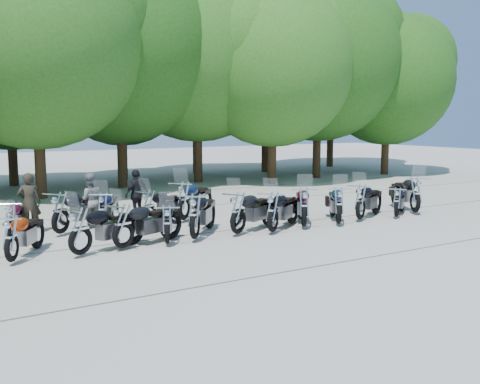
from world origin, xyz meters
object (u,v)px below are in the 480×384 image
motorcycle_1 (80,230)px  rider_2 (137,195)px  motorcycle_9 (361,201)px  motorcycle_0 (11,237)px  motorcycle_11 (416,194)px  motorcycle_8 (339,204)px  motorcycle_16 (184,199)px  rider_0 (29,203)px  rider_1 (90,201)px  motorcycle_6 (273,211)px  motorcycle_10 (397,201)px  motorcycle_2 (123,224)px  motorcycle_13 (60,211)px  motorcycle_4 (195,215)px  motorcycle_15 (149,206)px  motorcycle_14 (103,209)px  motorcycle_3 (167,223)px  motorcycle_5 (238,212)px  motorcycle_12 (11,219)px  motorcycle_7 (304,206)px

motorcycle_1 → rider_2: (2.95, 4.04, 0.15)m
motorcycle_9 → rider_2: 7.12m
motorcycle_0 → motorcycle_11: motorcycle_11 is taller
motorcycle_8 → motorcycle_16: (-3.74, 2.99, 0.05)m
rider_0 → rider_2: bearing=-158.9°
motorcycle_8 → rider_1: (-6.52, 3.58, 0.16)m
motorcycle_6 → motorcycle_10: bearing=-125.3°
motorcycle_2 → motorcycle_13: size_ratio=0.94×
motorcycle_0 → motorcycle_10: bearing=-150.4°
motorcycle_9 → motorcycle_16: size_ratio=0.92×
motorcycle_4 → motorcycle_16: 2.85m
motorcycle_15 → motorcycle_16: 1.25m
motorcycle_0 → motorcycle_15: motorcycle_15 is taller
motorcycle_11 → motorcycle_14: motorcycle_11 is taller
motorcycle_9 → motorcycle_14: bearing=41.1°
motorcycle_3 → motorcycle_5: size_ratio=0.87×
motorcycle_8 → motorcycle_6: bearing=34.5°
motorcycle_12 → motorcycle_13: 1.32m
motorcycle_7 → motorcycle_16: (-2.55, 2.81, 0.03)m
motorcycle_4 → motorcycle_15: motorcycle_4 is taller
motorcycle_2 → rider_2: 4.31m
motorcycle_14 → rider_2: 1.97m
motorcycle_4 → motorcycle_5: bearing=-139.1°
motorcycle_1 → motorcycle_6: 5.36m
motorcycle_11 → motorcycle_16: size_ratio=0.99×
motorcycle_2 → rider_1: (0.14, 3.28, 0.17)m
motorcycle_0 → motorcycle_6: 6.85m
motorcycle_0 → motorcycle_12: bearing=-67.8°
motorcycle_10 → motorcycle_16: motorcycle_16 is taller
motorcycle_3 → rider_2: rider_2 is taller
rider_0 → motorcycle_10: bearing=173.4°
motorcycle_5 → motorcycle_14: (-2.97, 2.64, -0.05)m
motorcycle_10 → rider_1: (-8.99, 3.60, 0.25)m
motorcycle_4 → motorcycle_11: bearing=-140.0°
motorcycle_2 → motorcycle_5: 3.30m
motorcycle_10 → motorcycle_12: 11.66m
motorcycle_16 → rider_1: bearing=37.5°
motorcycle_9 → motorcycle_11: size_ratio=0.93×
motorcycle_11 → rider_0: size_ratio=1.47×
rider_0 → motorcycle_5: bearing=157.6°
motorcycle_3 → motorcycle_10: (8.02, -0.22, -0.02)m
motorcycle_1 → motorcycle_12: 2.83m
motorcycle_5 → motorcycle_12: bearing=40.1°
motorcycle_1 → rider_2: 5.01m
motorcycle_9 → motorcycle_16: motorcycle_16 is taller
motorcycle_5 → motorcycle_6: bearing=-133.0°
rider_0 → motorcycle_3: bearing=139.9°
motorcycle_6 → motorcycle_1: bearing=53.6°
motorcycle_1 → motorcycle_13: (0.21, 2.72, 0.03)m
motorcycle_10 → motorcycle_14: motorcycle_14 is taller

